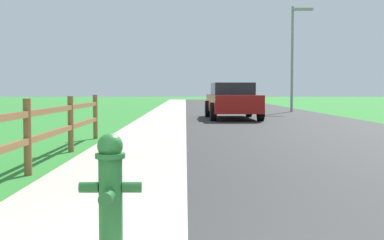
% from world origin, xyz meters
% --- Properties ---
extents(ground_plane, '(120.00, 120.00, 0.00)m').
position_xyz_m(ground_plane, '(0.00, 25.00, 0.00)').
color(ground_plane, '#2E802F').
extents(road_asphalt, '(7.00, 66.00, 0.01)m').
position_xyz_m(road_asphalt, '(3.50, 27.00, 0.00)').
color(road_asphalt, '#2D2D2D').
rests_on(road_asphalt, ground).
extents(curb_concrete, '(6.00, 66.00, 0.01)m').
position_xyz_m(curb_concrete, '(-3.00, 27.00, 0.00)').
color(curb_concrete, '#BDADA1').
rests_on(curb_concrete, ground).
extents(grass_verge, '(5.00, 66.00, 0.00)m').
position_xyz_m(grass_verge, '(-4.50, 27.00, 0.01)').
color(grass_verge, '#2E802F').
rests_on(grass_verge, ground).
extents(fire_hydrant, '(0.45, 0.37, 0.89)m').
position_xyz_m(fire_hydrant, '(-0.57, 1.33, 0.46)').
color(fire_hydrant, '#287233').
rests_on(fire_hydrant, ground).
extents(rail_fence, '(0.11, 10.68, 1.08)m').
position_xyz_m(rail_fence, '(-2.22, 4.71, 0.63)').
color(rail_fence, brown).
rests_on(rail_fence, ground).
extents(parked_suv_red, '(2.16, 4.91, 1.49)m').
position_xyz_m(parked_suv_red, '(1.93, 18.67, 0.76)').
color(parked_suv_red, maroon).
rests_on(parked_suv_red, ground).
extents(street_lamp, '(1.17, 0.20, 5.72)m').
position_xyz_m(street_lamp, '(5.92, 25.25, 3.44)').
color(street_lamp, gray).
rests_on(street_lamp, ground).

